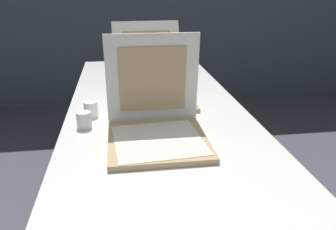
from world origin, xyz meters
TOP-DOWN VIEW (x-y plane):
  - table at (0.00, 0.64)m, footprint 0.84×2.34m
  - pizza_box_front at (-0.04, 0.36)m, footprint 0.37×0.38m
  - pizza_box_middle at (-0.00, 0.85)m, footprint 0.39×0.52m
  - cup_white_near_center at (-0.32, 0.53)m, footprint 0.06×0.06m
  - cup_white_mid at (-0.30, 0.65)m, footprint 0.06×0.06m

SIDE VIEW (x-z plane):
  - table at x=0.00m, z-range 0.32..1.07m
  - cup_white_near_center at x=-0.32m, z-range 0.74..0.81m
  - cup_white_mid at x=-0.30m, z-range 0.74..0.81m
  - pizza_box_middle at x=0.00m, z-range 0.61..0.98m
  - pizza_box_front at x=-0.04m, z-range 0.60..0.99m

